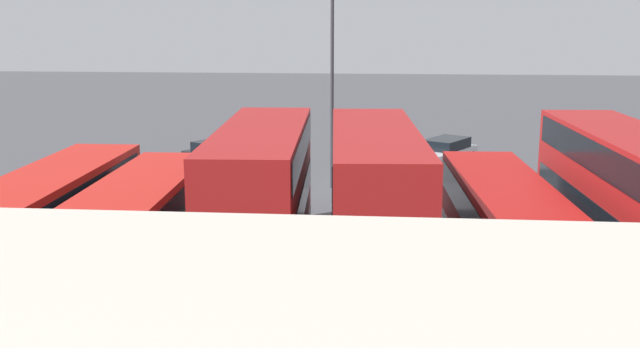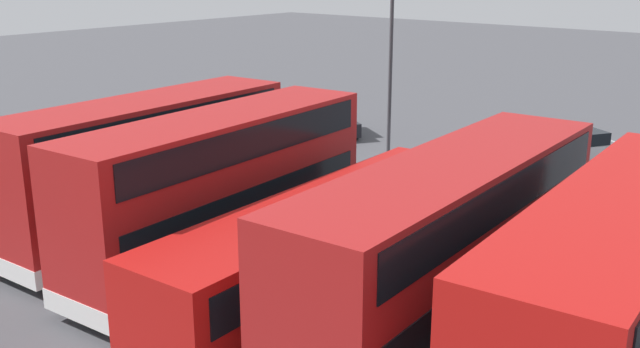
{
  "view_description": "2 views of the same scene",
  "coord_description": "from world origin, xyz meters",
  "px_view_note": "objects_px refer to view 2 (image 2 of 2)",
  "views": [
    {
      "loc": [
        -0.06,
        33.69,
        7.9
      ],
      "look_at": [
        2.49,
        4.97,
        1.72
      ],
      "focal_mm": 41.54,
      "sensor_mm": 36.0,
      "label": 1
    },
    {
      "loc": [
        -14.8,
        25.51,
        8.76
      ],
      "look_at": [
        1.96,
        5.1,
        1.01
      ],
      "focal_mm": 41.29,
      "sensor_mm": 36.0,
      "label": 2
    }
  ],
  "objects_px": {
    "bus_double_decker_fifth": "(149,165)",
    "car_small_green": "(570,148)",
    "car_hatchback_silver": "(331,120)",
    "bus_single_deck_seventh": "(34,154)",
    "lamp_post_tall": "(391,48)",
    "bus_double_decker_second": "(450,250)",
    "bus_single_deck_sixth": "(62,175)",
    "bus_double_decker_near_end": "(615,298)",
    "bus_single_deck_third": "(325,249)",
    "bus_double_decker_fourth": "(222,187)"
  },
  "relations": [
    {
      "from": "lamp_post_tall",
      "to": "bus_double_decker_fourth",
      "type": "bearing_deg",
      "value": 100.46
    },
    {
      "from": "car_hatchback_silver",
      "to": "bus_double_decker_second",
      "type": "bearing_deg",
      "value": 135.55
    },
    {
      "from": "bus_double_decker_second",
      "to": "bus_single_deck_seventh",
      "type": "relative_size",
      "value": 0.97
    },
    {
      "from": "bus_double_decker_near_end",
      "to": "bus_single_deck_seventh",
      "type": "distance_m",
      "value": 21.73
    },
    {
      "from": "bus_double_decker_second",
      "to": "bus_double_decker_fourth",
      "type": "distance_m",
      "value": 7.51
    },
    {
      "from": "bus_double_decker_fourth",
      "to": "bus_single_deck_seventh",
      "type": "distance_m",
      "value": 10.53
    },
    {
      "from": "bus_single_deck_seventh",
      "to": "car_small_green",
      "type": "height_order",
      "value": "bus_single_deck_seventh"
    },
    {
      "from": "bus_double_decker_second",
      "to": "bus_double_decker_fourth",
      "type": "xyz_separation_m",
      "value": [
        7.51,
        -0.05,
        -0.0
      ]
    },
    {
      "from": "bus_double_decker_near_end",
      "to": "car_hatchback_silver",
      "type": "height_order",
      "value": "bus_double_decker_near_end"
    },
    {
      "from": "bus_double_decker_near_end",
      "to": "bus_double_decker_fourth",
      "type": "height_order",
      "value": "same"
    },
    {
      "from": "bus_double_decker_fifth",
      "to": "car_small_green",
      "type": "bearing_deg",
      "value": -111.9
    },
    {
      "from": "bus_double_decker_second",
      "to": "bus_single_deck_third",
      "type": "relative_size",
      "value": 0.97
    },
    {
      "from": "bus_double_decker_near_end",
      "to": "bus_double_decker_fourth",
      "type": "distance_m",
      "value": 11.22
    },
    {
      "from": "bus_single_deck_third",
      "to": "lamp_post_tall",
      "type": "height_order",
      "value": "lamp_post_tall"
    },
    {
      "from": "bus_double_decker_near_end",
      "to": "bus_single_deck_seventh",
      "type": "relative_size",
      "value": 0.94
    },
    {
      "from": "bus_double_decker_fourth",
      "to": "bus_double_decker_fifth",
      "type": "relative_size",
      "value": 1.02
    },
    {
      "from": "bus_double_decker_second",
      "to": "car_small_green",
      "type": "xyz_separation_m",
      "value": [
        3.96,
        -17.72,
        -1.75
      ]
    },
    {
      "from": "bus_double_decker_near_end",
      "to": "bus_double_decker_second",
      "type": "bearing_deg",
      "value": -2.32
    },
    {
      "from": "bus_double_decker_fifth",
      "to": "bus_single_deck_sixth",
      "type": "distance_m",
      "value": 3.87
    },
    {
      "from": "bus_double_decker_near_end",
      "to": "bus_single_deck_third",
      "type": "height_order",
      "value": "bus_double_decker_near_end"
    },
    {
      "from": "bus_double_decker_fourth",
      "to": "car_small_green",
      "type": "relative_size",
      "value": 2.26
    },
    {
      "from": "bus_single_deck_sixth",
      "to": "car_small_green",
      "type": "height_order",
      "value": "bus_single_deck_sixth"
    },
    {
      "from": "bus_double_decker_second",
      "to": "car_hatchback_silver",
      "type": "distance_m",
      "value": 22.18
    },
    {
      "from": "bus_single_deck_third",
      "to": "bus_double_decker_near_end",
      "type": "bearing_deg",
      "value": -179.79
    },
    {
      "from": "bus_double_decker_second",
      "to": "car_small_green",
      "type": "bearing_deg",
      "value": -77.4
    },
    {
      "from": "bus_single_deck_sixth",
      "to": "car_hatchback_silver",
      "type": "bearing_deg",
      "value": -86.13
    },
    {
      "from": "bus_single_deck_sixth",
      "to": "bus_double_decker_fourth",
      "type": "bearing_deg",
      "value": -174.08
    },
    {
      "from": "bus_double_decker_fourth",
      "to": "bus_single_deck_sixth",
      "type": "xyz_separation_m",
      "value": [
        7.18,
        0.75,
        -0.83
      ]
    },
    {
      "from": "car_hatchback_silver",
      "to": "lamp_post_tall",
      "type": "bearing_deg",
      "value": 148.8
    },
    {
      "from": "bus_single_deck_seventh",
      "to": "lamp_post_tall",
      "type": "distance_m",
      "value": 14.74
    },
    {
      "from": "bus_double_decker_fourth",
      "to": "bus_single_deck_seventh",
      "type": "bearing_deg",
      "value": -0.64
    },
    {
      "from": "bus_double_decker_fifth",
      "to": "car_hatchback_silver",
      "type": "bearing_deg",
      "value": -72.68
    },
    {
      "from": "lamp_post_tall",
      "to": "car_small_green",
      "type": "bearing_deg",
      "value": -133.89
    },
    {
      "from": "car_small_green",
      "to": "bus_double_decker_fourth",
      "type": "bearing_deg",
      "value": 78.66
    },
    {
      "from": "bus_double_decker_near_end",
      "to": "lamp_post_tall",
      "type": "height_order",
      "value": "lamp_post_tall"
    },
    {
      "from": "bus_single_deck_sixth",
      "to": "car_hatchback_silver",
      "type": "xyz_separation_m",
      "value": [
        1.1,
        -16.18,
        -0.92
      ]
    },
    {
      "from": "bus_single_deck_sixth",
      "to": "lamp_post_tall",
      "type": "distance_m",
      "value": 13.92
    },
    {
      "from": "bus_double_decker_near_end",
      "to": "bus_double_decker_second",
      "type": "distance_m",
      "value": 3.71
    },
    {
      "from": "bus_double_decker_near_end",
      "to": "bus_double_decker_second",
      "type": "height_order",
      "value": "same"
    },
    {
      "from": "bus_double_decker_near_end",
      "to": "bus_double_decker_second",
      "type": "xyz_separation_m",
      "value": [
        3.71,
        -0.15,
        0.0
      ]
    },
    {
      "from": "bus_double_decker_second",
      "to": "car_hatchback_silver",
      "type": "bearing_deg",
      "value": -44.45
    },
    {
      "from": "bus_double_decker_fourth",
      "to": "lamp_post_tall",
      "type": "height_order",
      "value": "lamp_post_tall"
    },
    {
      "from": "bus_double_decker_fourth",
      "to": "bus_single_deck_seventh",
      "type": "relative_size",
      "value": 0.91
    },
    {
      "from": "bus_double_decker_second",
      "to": "bus_single_deck_sixth",
      "type": "bearing_deg",
      "value": 2.72
    },
    {
      "from": "bus_double_decker_near_end",
      "to": "car_small_green",
      "type": "height_order",
      "value": "bus_double_decker_near_end"
    },
    {
      "from": "bus_double_decker_second",
      "to": "bus_double_decker_fourth",
      "type": "relative_size",
      "value": 1.07
    },
    {
      "from": "bus_double_decker_fifth",
      "to": "lamp_post_tall",
      "type": "relative_size",
      "value": 1.16
    },
    {
      "from": "car_small_green",
      "to": "bus_double_decker_fifth",
      "type": "bearing_deg",
      "value": 68.1
    },
    {
      "from": "bus_single_deck_third",
      "to": "bus_double_decker_fourth",
      "type": "relative_size",
      "value": 1.1
    },
    {
      "from": "bus_double_decker_near_end",
      "to": "bus_double_decker_second",
      "type": "relative_size",
      "value": 0.97
    }
  ]
}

